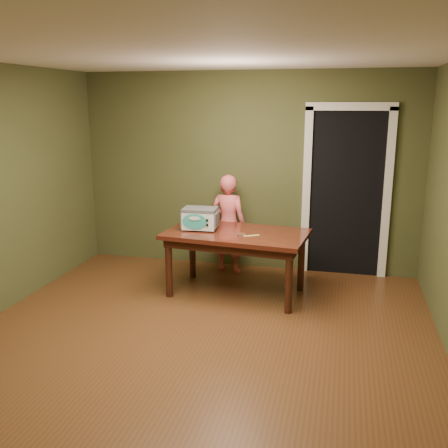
# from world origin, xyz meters

# --- Properties ---
(floor) EXTENTS (5.00, 5.00, 0.00)m
(floor) POSITION_xyz_m (0.00, 0.00, 0.00)
(floor) COLOR #5B331A
(floor) RESTS_ON ground
(room_shell) EXTENTS (4.52, 5.02, 2.61)m
(room_shell) POSITION_xyz_m (0.00, 0.00, 1.71)
(room_shell) COLOR #464C28
(room_shell) RESTS_ON ground
(doorway) EXTENTS (1.10, 0.66, 2.25)m
(doorway) POSITION_xyz_m (1.30, 2.78, 1.06)
(doorway) COLOR black
(doorway) RESTS_ON ground
(dining_table) EXTENTS (1.68, 1.05, 0.75)m
(dining_table) POSITION_xyz_m (0.09, 1.45, 0.65)
(dining_table) COLOR #3A150D
(dining_table) RESTS_ON floor
(toy_oven) EXTENTS (0.43, 0.31, 0.26)m
(toy_oven) POSITION_xyz_m (-0.35, 1.47, 0.89)
(toy_oven) COLOR #4C4F54
(toy_oven) RESTS_ON dining_table
(baking_pan) EXTENTS (0.10, 0.10, 0.02)m
(baking_pan) POSITION_xyz_m (0.18, 1.31, 0.76)
(baking_pan) COLOR silver
(baking_pan) RESTS_ON dining_table
(spatula) EXTENTS (0.17, 0.11, 0.01)m
(spatula) POSITION_xyz_m (0.30, 1.32, 0.75)
(spatula) COLOR #E9E065
(spatula) RESTS_ON dining_table
(child) EXTENTS (0.52, 0.39, 1.30)m
(child) POSITION_xyz_m (-0.18, 2.20, 0.65)
(child) COLOR #E65F63
(child) RESTS_ON floor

